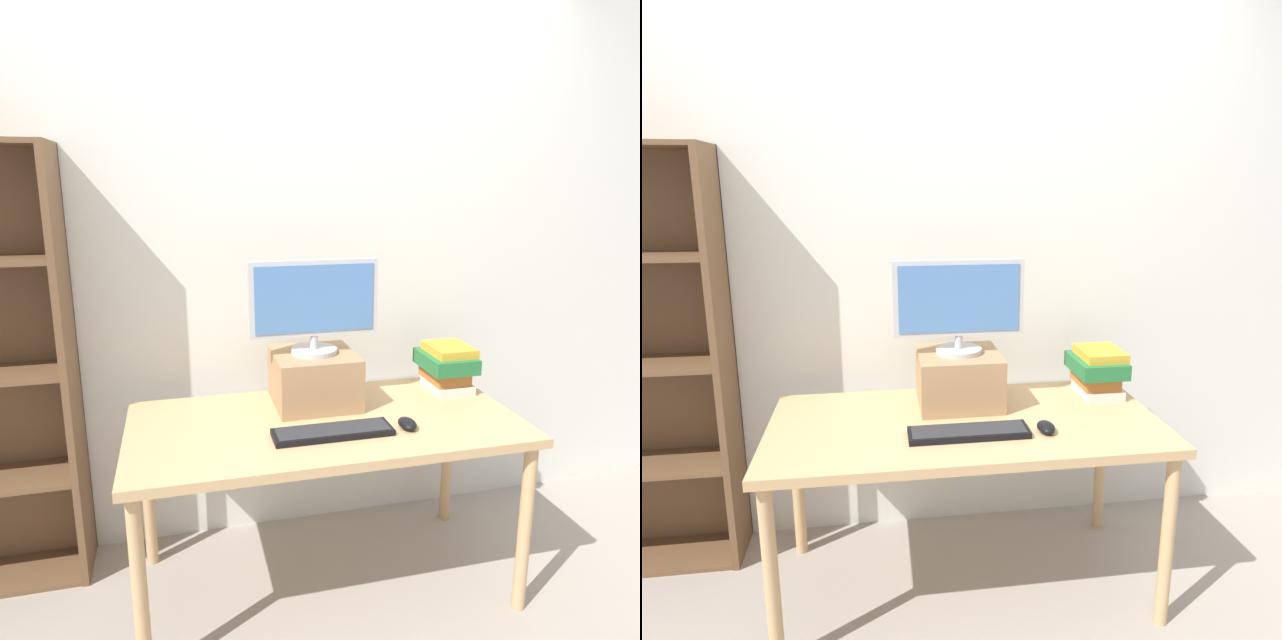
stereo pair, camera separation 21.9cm
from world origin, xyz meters
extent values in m
plane|color=#9E9389|center=(0.00, 0.00, 0.00)|extent=(12.00, 12.00, 0.00)
cube|color=silver|center=(0.00, 0.54, 1.30)|extent=(7.00, 0.08, 2.60)
cube|color=tan|center=(0.00, 0.00, 0.72)|extent=(1.50, 0.74, 0.04)
cylinder|color=tan|center=(-0.70, -0.32, 0.35)|extent=(0.05, 0.05, 0.70)
cylinder|color=tan|center=(0.70, -0.32, 0.35)|extent=(0.05, 0.05, 0.70)
cylinder|color=tan|center=(-0.70, 0.32, 0.35)|extent=(0.05, 0.05, 0.70)
cylinder|color=tan|center=(0.70, 0.32, 0.35)|extent=(0.05, 0.05, 0.70)
cube|color=brown|center=(-0.97, 0.36, 0.89)|extent=(0.03, 0.28, 1.78)
cube|color=#A87F56|center=(0.00, 0.18, 0.84)|extent=(0.33, 0.33, 0.22)
cylinder|color=#B7B7BA|center=(0.00, 0.18, 0.96)|extent=(0.19, 0.19, 0.02)
cylinder|color=#B7B7BA|center=(0.00, 0.18, 1.00)|extent=(0.03, 0.03, 0.06)
cube|color=#B7B7BA|center=(0.00, 0.18, 1.18)|extent=(0.53, 0.04, 0.31)
cube|color=#4C7AB7|center=(0.00, 0.16, 1.18)|extent=(0.49, 0.00, 0.27)
cube|color=black|center=(-0.01, -0.14, 0.74)|extent=(0.44, 0.13, 0.02)
cube|color=#28282B|center=(-0.01, -0.14, 0.76)|extent=(0.41, 0.11, 0.00)
ellipsoid|color=black|center=(0.28, -0.15, 0.75)|extent=(0.06, 0.10, 0.04)
cube|color=silver|center=(0.61, 0.19, 0.75)|extent=(0.16, 0.21, 0.04)
cube|color=#AD662D|center=(0.60, 0.20, 0.80)|extent=(0.15, 0.22, 0.06)
cube|color=#236B38|center=(0.60, 0.19, 0.87)|extent=(0.20, 0.26, 0.06)
cube|color=gold|center=(0.62, 0.20, 0.92)|extent=(0.17, 0.22, 0.04)
camera|label=1|loc=(-0.53, -2.00, 1.62)|focal=32.00mm
camera|label=2|loc=(-0.31, -2.04, 1.62)|focal=32.00mm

